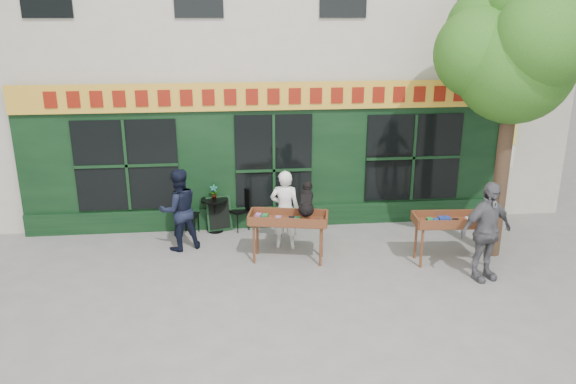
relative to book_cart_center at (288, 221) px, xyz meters
name	(u,v)px	position (x,y,z in m)	size (l,w,h in m)	color
ground	(285,270)	(-0.12, -0.45, -0.82)	(80.00, 80.00, 0.00)	slate
building	(261,2)	(-0.12, 5.52, 4.15)	(14.00, 7.26, 10.00)	beige
street_tree	(517,47)	(4.22, -0.10, 3.29)	(3.05, 2.90, 5.60)	#382619
book_cart_center	(288,221)	(0.00, 0.00, 0.00)	(1.60, 0.92, 0.99)	brown
dog	(307,199)	(0.35, -0.05, 0.47)	(0.34, 0.60, 0.60)	black
woman	(285,210)	(0.00, 0.65, 0.01)	(0.61, 0.40, 1.67)	white
book_cart_right	(453,223)	(3.17, -0.45, 0.00)	(1.54, 0.72, 0.99)	brown
man_right	(486,231)	(3.47, -1.20, 0.11)	(1.09, 0.45, 1.86)	#5B5B60
bistro_table	(215,208)	(-1.47, 1.71, -0.28)	(0.60, 0.60, 0.76)	black
bistro_chair_left	(185,210)	(-2.10, 1.63, -0.26)	(0.44, 0.44, 0.95)	black
bistro_chair_right	(243,206)	(-0.84, 1.79, -0.26)	(0.50, 0.50, 0.95)	black
potted_plant	(214,192)	(-1.47, 1.71, 0.11)	(0.17, 0.12, 0.33)	gray
man_left	(179,210)	(-2.17, 0.81, 0.04)	(0.84, 0.65, 1.72)	black
chalkboard	(219,214)	(-1.37, 1.74, -0.42)	(0.59, 0.30, 0.79)	black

